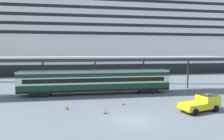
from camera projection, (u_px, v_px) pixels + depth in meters
The scene contains 8 objects.
ground_plane at pixel (134, 120), 20.10m from camera, with size 400.00×400.00×0.00m, color slate.
cruise_ship at pixel (45, 37), 67.06m from camera, with size 179.48×24.40×35.74m.
platform_canopy at pixel (96, 58), 32.56m from camera, with size 46.04×5.10×6.41m.
train_carriage at pixel (96, 81), 32.52m from camera, with size 25.22×2.81×4.11m.
service_truck at pixel (202, 103), 23.37m from camera, with size 5.54×3.29×2.02m.
traffic_cone_near at pixel (105, 111), 22.36m from camera, with size 0.36×0.36×0.70m.
traffic_cone_mid at pixel (67, 106), 24.01m from camera, with size 0.36×0.36×0.77m.
traffic_cone_far at pixel (123, 103), 26.03m from camera, with size 0.36×0.36×0.60m.
Camera 1 is at (-5.21, -18.94, 7.20)m, focal length 30.55 mm.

